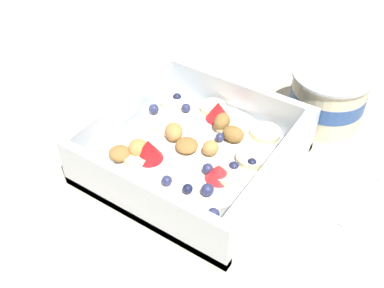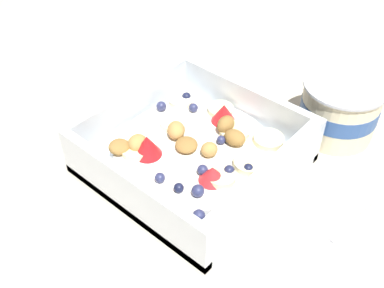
{
  "view_description": "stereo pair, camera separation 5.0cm",
  "coord_description": "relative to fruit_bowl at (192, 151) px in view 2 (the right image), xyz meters",
  "views": [
    {
      "loc": [
        0.2,
        -0.3,
        0.36
      ],
      "look_at": [
        -0.0,
        0.01,
        0.03
      ],
      "focal_mm": 42.64,
      "sensor_mm": 36.0,
      "label": 1
    },
    {
      "loc": [
        0.24,
        -0.27,
        0.36
      ],
      "look_at": [
        -0.0,
        0.01,
        0.03
      ],
      "focal_mm": 42.64,
      "sensor_mm": 36.0,
      "label": 2
    }
  ],
  "objects": [
    {
      "name": "spoon",
      "position": [
        0.17,
        0.01,
        -0.02
      ],
      "size": [
        0.05,
        0.17,
        0.01
      ],
      "color": "silver",
      "rests_on": "ground"
    },
    {
      "name": "ground_plane",
      "position": [
        0.0,
        -0.01,
        -0.02
      ],
      "size": [
        2.4,
        2.4,
        0.0
      ],
      "primitive_type": "plane",
      "color": "beige"
    },
    {
      "name": "yogurt_cup",
      "position": [
        0.09,
        0.16,
        0.02
      ],
      "size": [
        0.09,
        0.09,
        0.07
      ],
      "color": "beige",
      "rests_on": "ground"
    },
    {
      "name": "fruit_bowl",
      "position": [
        0.0,
        0.0,
        0.0
      ],
      "size": [
        0.2,
        0.2,
        0.06
      ],
      "color": "white",
      "rests_on": "ground"
    }
  ]
}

